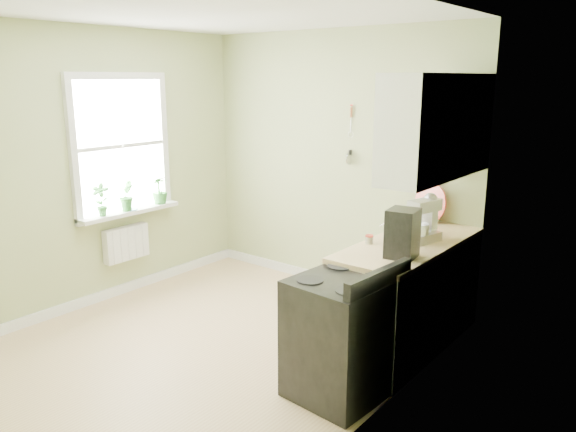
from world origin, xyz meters
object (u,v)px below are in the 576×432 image
Objects in this scene: kettle at (394,225)px; coffee_maker at (402,234)px; stove at (343,335)px; stand_mixer at (424,221)px.

kettle is 0.55× the size of coffee_maker.
kettle is (-0.17, 1.01, 0.57)m from stove.
coffee_maker is (0.31, -0.45, 0.07)m from kettle.
stand_mixer is (0.07, 1.07, 0.63)m from stove.
stand_mixer reaches higher than stove.
kettle is (-0.24, -0.05, -0.06)m from stand_mixer.
stand_mixer is at bearing 12.30° from kettle.
stand_mixer is 1.90× the size of kettle.
kettle is at bearing 99.54° from stove.
coffee_maker is at bearing -55.73° from kettle.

